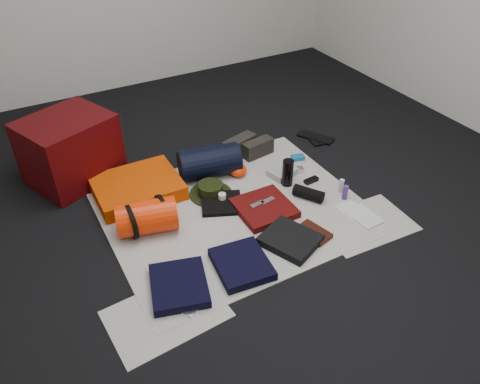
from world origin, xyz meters
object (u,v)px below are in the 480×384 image
red_cabinet (70,150)px  stuff_sack (147,217)px  water_bottle (288,173)px  compact_camera (297,170)px  navy_duffel (209,162)px  paperback_book (313,233)px  sleeping_pad (137,187)px

red_cabinet → stuff_sack: 0.84m
stuff_sack → water_bottle: size_ratio=1.85×
compact_camera → navy_duffel: bearing=175.8°
red_cabinet → compact_camera: size_ratio=6.51×
water_bottle → paperback_book: water_bottle is taller
red_cabinet → sleeping_pad: 0.54m
sleeping_pad → compact_camera: 1.14m
paperback_book → water_bottle: bearing=58.7°
red_cabinet → paperback_book: (1.11, -1.32, -0.21)m
stuff_sack → sleeping_pad: bearing=80.2°
stuff_sack → water_bottle: (1.01, -0.01, -0.01)m
compact_camera → stuff_sack: bearing=-154.6°
water_bottle → paperback_book: 0.54m
sleeping_pad → paperback_book: 1.21m
red_cabinet → navy_duffel: (0.84, -0.44, -0.12)m
red_cabinet → paperback_book: bearing=-72.1°
navy_duffel → water_bottle: bearing=-30.4°
stuff_sack → paperback_book: stuff_sack is taller
sleeping_pad → water_bottle: bearing=-23.0°
red_cabinet → water_bottle: (1.26, -0.80, -0.13)m
red_cabinet → stuff_sack: bearing=-94.7°
stuff_sack → compact_camera: size_ratio=4.17×
water_bottle → compact_camera: bearing=31.3°
sleeping_pad → stuff_sack: stuff_sack is taller
stuff_sack → navy_duffel: (0.59, 0.35, 0.01)m
navy_duffel → compact_camera: navy_duffel is taller
water_bottle → compact_camera: water_bottle is taller
sleeping_pad → stuff_sack: size_ratio=1.57×
red_cabinet → compact_camera: bearing=-48.9°
sleeping_pad → paperback_book: sleeping_pad is taller
water_bottle → compact_camera: size_ratio=2.26×
stuff_sack → compact_camera: stuff_sack is taller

